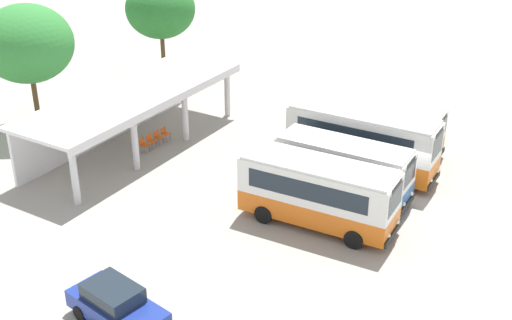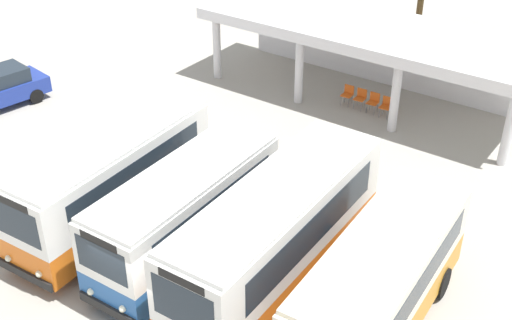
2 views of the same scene
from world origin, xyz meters
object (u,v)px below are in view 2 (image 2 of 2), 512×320
city_bus_fourth_amber (380,282)px  waiting_chair_end_by_column (348,93)px  city_bus_middle_cream (277,236)px  waiting_chair_fourth_seat (386,105)px  city_bus_second_in_row (186,212)px  waiting_chair_middle_seat (374,101)px  city_bus_nearest_orange (110,178)px  waiting_chair_second_from_end (361,97)px

city_bus_fourth_amber → waiting_chair_end_by_column: bearing=122.1°
city_bus_middle_cream → waiting_chair_fourth_seat: 11.85m
city_bus_second_in_row → waiting_chair_fourth_seat: city_bus_second_in_row is taller
city_bus_second_in_row → waiting_chair_middle_seat: 11.98m
city_bus_second_in_row → city_bus_middle_cream: city_bus_middle_cream is taller
waiting_chair_middle_seat → waiting_chair_fourth_seat: same height
city_bus_middle_cream → waiting_chair_end_by_column: (-4.13, 11.63, -1.39)m
waiting_chair_end_by_column → waiting_chair_fourth_seat: bearing=-2.3°
city_bus_second_in_row → waiting_chair_end_by_column: 12.06m
city_bus_nearest_orange → waiting_chair_end_by_column: 12.25m
city_bus_middle_cream → waiting_chair_middle_seat: 12.04m
city_bus_middle_cream → city_bus_nearest_orange: bearing=-176.0°
city_bus_second_in_row → city_bus_middle_cream: size_ratio=0.84×
city_bus_middle_cream → waiting_chair_fourth_seat: (-2.27, 11.55, -1.39)m
city_bus_fourth_amber → waiting_chair_middle_seat: size_ratio=8.54×
city_bus_second_in_row → waiting_chair_second_from_end: 12.01m
city_bus_second_in_row → city_bus_fourth_amber: bearing=5.4°
waiting_chair_middle_seat → waiting_chair_end_by_column: bearing=178.9°
city_bus_fourth_amber → waiting_chair_second_from_end: (-6.51, 11.38, -1.13)m
city_bus_middle_cream → waiting_chair_end_by_column: 12.42m
waiting_chair_second_from_end → waiting_chair_middle_seat: 0.62m
city_bus_nearest_orange → waiting_chair_end_by_column: size_ratio=8.70×
city_bus_second_in_row → city_bus_middle_cream: (2.99, 0.32, 0.25)m
waiting_chair_second_from_end → waiting_chair_middle_seat: size_ratio=1.00×
city_bus_fourth_amber → waiting_chair_fourth_seat: bearing=115.0°
city_bus_nearest_orange → waiting_chair_middle_seat: 12.48m
waiting_chair_middle_seat → city_bus_nearest_orange: bearing=-104.4°
waiting_chair_middle_seat → city_bus_middle_cream: bearing=-76.0°
waiting_chair_second_from_end → waiting_chair_fourth_seat: size_ratio=1.00×
waiting_chair_middle_seat → waiting_chair_fourth_seat: size_ratio=1.00×
waiting_chair_second_from_end → city_bus_second_in_row: bearing=-87.5°
city_bus_fourth_amber → waiting_chair_second_from_end: city_bus_fourth_amber is taller
city_bus_middle_cream → waiting_chair_fourth_seat: bearing=101.1°
city_bus_second_in_row → city_bus_middle_cream: bearing=6.2°
city_bus_nearest_orange → city_bus_fourth_amber: (8.98, 0.67, -0.12)m
waiting_chair_end_by_column → waiting_chair_fourth_seat: 1.86m
city_bus_fourth_amber → waiting_chair_fourth_seat: city_bus_fourth_amber is taller
waiting_chair_second_from_end → waiting_chair_middle_seat: same height
waiting_chair_middle_seat → waiting_chair_fourth_seat: (0.62, -0.05, 0.00)m
city_bus_fourth_amber → waiting_chair_fourth_seat: size_ratio=8.54×
city_bus_fourth_amber → waiting_chair_middle_seat: bearing=117.4°
waiting_chair_fourth_seat → waiting_chair_end_by_column: bearing=177.7°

